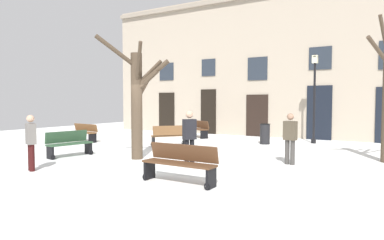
{
  "coord_description": "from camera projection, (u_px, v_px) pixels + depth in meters",
  "views": [
    {
      "loc": [
        6.68,
        -9.36,
        1.93
      ],
      "look_at": [
        0.0,
        1.78,
        1.24
      ],
      "focal_mm": 32.12,
      "sensor_mm": 36.0,
      "label": 1
    }
  ],
  "objects": [
    {
      "name": "person_by_shop_door",
      "position": [
        189.0,
        135.0,
        10.34
      ],
      "size": [
        0.38,
        0.44,
        1.66
      ],
      "rotation": [
        0.0,
        0.0,
        1.06
      ],
      "color": "black",
      "rests_on": "ground"
    },
    {
      "name": "litter_bin",
      "position": [
        265.0,
        134.0,
        15.64
      ],
      "size": [
        0.47,
        0.47,
        0.93
      ],
      "color": "black",
      "rests_on": "ground"
    },
    {
      "name": "building_facade",
      "position": [
        259.0,
        64.0,
        19.1
      ],
      "size": [
        19.83,
        0.6,
        8.02
      ],
      "color": "tan",
      "rests_on": "ground"
    },
    {
      "name": "bench_near_center_tree",
      "position": [
        69.0,
        144.0,
        12.09
      ],
      "size": [
        0.74,
        1.66,
        0.9
      ],
      "rotation": [
        0.0,
        0.0,
        1.4
      ],
      "color": "#2D4C33",
      "rests_on": "ground"
    },
    {
      "name": "bench_near_lamp",
      "position": [
        83.0,
        132.0,
        16.62
      ],
      "size": [
        1.85,
        0.72,
        0.86
      ],
      "rotation": [
        0.0,
        0.0,
        6.16
      ],
      "color": "brown",
      "rests_on": "ground"
    },
    {
      "name": "person_crossing_plaza",
      "position": [
        31.0,
        140.0,
        9.56
      ],
      "size": [
        0.44,
        0.35,
        1.57
      ],
      "rotation": [
        0.0,
        0.0,
        5.88
      ],
      "color": "#350F0F",
      "rests_on": "ground"
    },
    {
      "name": "streetlamp",
      "position": [
        315.0,
        89.0,
        15.83
      ],
      "size": [
        0.3,
        0.3,
        4.13
      ],
      "color": "black",
      "rests_on": "ground"
    },
    {
      "name": "bench_facing_shops",
      "position": [
        180.0,
        163.0,
        8.13
      ],
      "size": [
        1.93,
        0.53,
        0.92
      ],
      "rotation": [
        0.0,
        0.0,
        6.26
      ],
      "color": "#51331E",
      "rests_on": "ground"
    },
    {
      "name": "bench_by_litter_bin",
      "position": [
        198.0,
        129.0,
        18.58
      ],
      "size": [
        1.65,
        1.28,
        0.91
      ],
      "rotation": [
        0.0,
        0.0,
        5.74
      ],
      "color": "#51331E",
      "rests_on": "ground"
    },
    {
      "name": "ground_plane",
      "position": [
        165.0,
        159.0,
        11.55
      ],
      "size": [
        31.73,
        31.73,
        0.0
      ],
      "primitive_type": "plane",
      "color": "white"
    },
    {
      "name": "bench_far_corner",
      "position": [
        170.0,
        135.0,
        15.04
      ],
      "size": [
        1.34,
        1.51,
        0.9
      ],
      "rotation": [
        0.0,
        0.0,
        4.04
      ],
      "color": "brown",
      "rests_on": "ground"
    },
    {
      "name": "person_strolling",
      "position": [
        290.0,
        136.0,
        10.52
      ],
      "size": [
        0.42,
        0.3,
        1.58
      ],
      "rotation": [
        0.0,
        0.0,
        2.92
      ],
      "color": "#403D3A",
      "rests_on": "ground"
    },
    {
      "name": "tree_right_of_center",
      "position": [
        137.0,
        99.0,
        11.46
      ],
      "size": [
        1.85,
        2.17,
        4.05
      ],
      "color": "#4C3D2D",
      "rests_on": "ground"
    }
  ]
}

